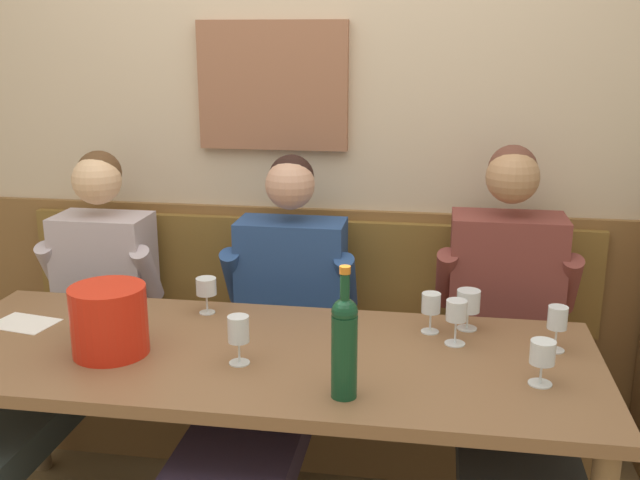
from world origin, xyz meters
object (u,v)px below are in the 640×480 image
object	(u,v)px
person_left_seat	(68,330)
wine_glass_near_bucket	(557,321)
wall_bench	(300,382)
wine_glass_left_end	(456,312)
wine_glass_center_rear	(93,302)
person_center_left_seat	(272,349)
wine_bottle_green_tall	(344,343)
wine_glass_by_bottle	(206,288)
wine_glass_center_front	(468,303)
ice_bucket	(109,320)
wine_glass_mid_left	(543,354)
person_right_seat	(510,352)
wine_glass_mid_right	(239,332)
dining_table	(258,374)
wine_glass_right_end	(431,305)
water_tumbler_left	(123,321)

from	to	relation	value
person_left_seat	wine_glass_near_bucket	size ratio (longest dim) A/B	8.66
wall_bench	wine_glass_left_end	xyz separation A→B (m)	(0.61, -0.54, 0.56)
wine_glass_center_rear	person_center_left_seat	bearing A→B (deg)	24.64
wine_bottle_green_tall	wine_glass_near_bucket	world-z (taller)	wine_bottle_green_tall
wine_glass_near_bucket	wine_glass_by_bottle	bearing A→B (deg)	173.15
person_left_seat	wine_glass_center_front	world-z (taller)	person_left_seat
ice_bucket	wine_glass_mid_left	xyz separation A→B (m)	(1.30, -0.01, -0.02)
person_right_seat	wine_glass_mid_right	distance (m)	0.97
wine_glass_center_rear	wine_glass_mid_right	bearing A→B (deg)	-16.85
person_left_seat	wine_glass_center_front	bearing A→B (deg)	-1.68
dining_table	wine_glass_center_rear	xyz separation A→B (m)	(-0.57, 0.06, 0.18)
person_left_seat	wine_glass_center_front	xyz separation A→B (m)	(1.48, -0.04, 0.21)
person_left_seat	person_right_seat	bearing A→B (deg)	0.48
person_right_seat	wine_glass_mid_right	bearing A→B (deg)	-152.12
person_center_left_seat	wine_glass_mid_right	size ratio (longest dim) A/B	8.32
wine_glass_mid_right	wine_glass_right_end	size ratio (longest dim) A/B	1.11
wine_glass_mid_right	wine_glass_center_front	bearing A→B (deg)	29.43
person_left_seat	person_right_seat	size ratio (longest dim) A/B	0.98
wine_glass_near_bucket	dining_table	bearing A→B (deg)	-170.83
person_center_left_seat	water_tumbler_left	size ratio (longest dim) A/B	15.67
person_center_left_seat	wine_glass_by_bottle	world-z (taller)	person_center_left_seat
dining_table	wine_glass_by_bottle	bearing A→B (deg)	131.42
wine_bottle_green_tall	wine_glass_by_bottle	size ratio (longest dim) A/B	2.87
person_left_seat	water_tumbler_left	xyz separation A→B (m)	(0.35, -0.26, 0.16)
wine_bottle_green_tall	wine_glass_mid_left	xyz separation A→B (m)	(0.54, 0.16, -0.06)
wine_glass_right_end	wine_glass_mid_left	xyz separation A→B (m)	(0.32, -0.34, -0.00)
person_left_seat	wine_glass_mid_left	size ratio (longest dim) A/B	9.64
wine_glass_right_end	water_tumbler_left	bearing A→B (deg)	-170.54
person_right_seat	wine_glass_by_bottle	bearing A→B (deg)	-177.10
person_left_seat	wine_glass_center_rear	world-z (taller)	person_left_seat
wine_glass_center_front	wine_glass_near_bucket	distance (m)	0.30
ice_bucket	wine_glass_by_bottle	distance (m)	0.43
person_center_left_seat	wine_glass_center_front	xyz separation A→B (m)	(0.68, -0.03, 0.22)
wine_glass_by_bottle	person_right_seat	bearing A→B (deg)	2.90
wine_glass_center_rear	wine_glass_mid_left	xyz separation A→B (m)	(1.42, -0.16, -0.01)
wine_bottle_green_tall	wine_glass_by_bottle	xyz separation A→B (m)	(-0.56, 0.55, -0.06)
water_tumbler_left	dining_table	bearing A→B (deg)	-8.44
person_left_seat	wine_glass_near_bucket	distance (m)	1.77
wine_glass_mid_right	ice_bucket	bearing A→B (deg)	178.56
wine_glass_mid_right	water_tumbler_left	world-z (taller)	wine_glass_mid_right
wall_bench	wine_glass_center_rear	size ratio (longest dim) A/B	15.75
wine_glass_mid_right	wine_glass_near_bucket	size ratio (longest dim) A/B	1.03
wine_glass_by_bottle	water_tumbler_left	bearing A→B (deg)	-135.15
wall_bench	person_right_seat	bearing A→B (deg)	-23.31
dining_table	wine_glass_by_bottle	size ratio (longest dim) A/B	16.28
wall_bench	person_right_seat	size ratio (longest dim) A/B	1.87
person_center_left_seat	wine_glass_mid_left	distance (m)	0.99
ice_bucket	person_left_seat	bearing A→B (deg)	131.87
wine_bottle_green_tall	water_tumbler_left	world-z (taller)	wine_bottle_green_tall
wine_bottle_green_tall	wine_glass_near_bucket	bearing A→B (deg)	33.56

